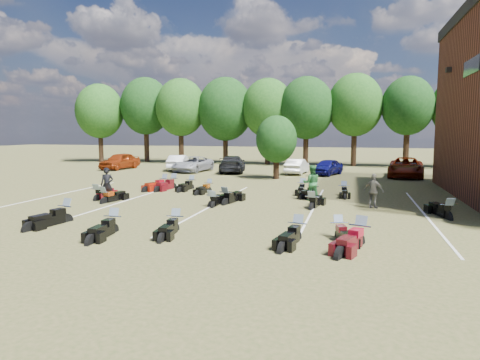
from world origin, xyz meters
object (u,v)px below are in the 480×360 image
(car_0, at_px, (120,161))
(motorcycle_7, at_px, (97,200))
(person_green, at_px, (312,183))
(car_4, at_px, (327,167))
(person_black, at_px, (107,185))
(motorcycle_3, at_px, (175,231))
(person_grey, at_px, (374,191))
(motorcycle_14, at_px, (173,188))
(motorcycle_0, at_px, (66,222))

(car_0, distance_m, motorcycle_7, 19.16)
(person_green, bearing_deg, car_4, -100.91)
(person_black, height_order, motorcycle_3, person_black)
(person_black, distance_m, motorcycle_7, 1.25)
(person_black, xyz_separation_m, motorcycle_7, (-0.81, 0.27, -0.91))
(motorcycle_3, height_order, motorcycle_7, motorcycle_7)
(car_0, height_order, person_grey, person_grey)
(car_4, bearing_deg, person_grey, -58.75)
(motorcycle_7, bearing_deg, car_4, -125.82)
(car_4, distance_m, person_black, 19.97)
(person_grey, relative_size, motorcycle_14, 0.70)
(car_0, xyz_separation_m, person_black, (9.46, -17.35, 0.11))
(person_green, distance_m, motorcycle_7, 11.67)
(person_green, height_order, person_grey, person_green)
(car_0, bearing_deg, motorcycle_14, -39.74)
(person_black, height_order, person_green, person_green)
(motorcycle_0, bearing_deg, person_black, 112.73)
(person_green, relative_size, motorcycle_7, 0.86)
(person_green, xyz_separation_m, motorcycle_14, (-9.22, 2.57, -0.96))
(motorcycle_3, distance_m, motorcycle_7, 8.97)
(person_grey, distance_m, motorcycle_0, 14.11)
(car_0, distance_m, person_black, 19.76)
(car_0, bearing_deg, person_green, -27.85)
(car_0, distance_m, motorcycle_3, 27.57)
(car_4, distance_m, person_green, 13.78)
(person_grey, height_order, motorcycle_7, person_grey)
(motorcycle_3, bearing_deg, person_grey, 37.36)
(person_black, distance_m, person_grey, 13.69)
(person_grey, bearing_deg, motorcycle_7, 30.36)
(motorcycle_7, bearing_deg, person_green, -167.16)
(car_4, xyz_separation_m, motorcycle_0, (-9.34, -21.96, -0.68))
(car_4, height_order, person_green, person_green)
(car_4, relative_size, person_green, 2.08)
(motorcycle_14, bearing_deg, person_black, -92.23)
(motorcycle_0, bearing_deg, car_0, 125.23)
(car_4, bearing_deg, person_green, -70.33)
(person_grey, bearing_deg, car_0, -9.26)
(motorcycle_0, xyz_separation_m, motorcycle_7, (-1.94, 5.23, 0.00))
(motorcycle_7, bearing_deg, motorcycle_0, 108.55)
(car_0, xyz_separation_m, person_green, (19.91, -14.13, 0.16))
(motorcycle_3, bearing_deg, car_0, 118.82)
(car_4, bearing_deg, motorcycle_3, -81.06)
(car_0, relative_size, motorcycle_14, 1.94)
(car_4, height_order, person_black, person_black)
(car_0, height_order, motorcycle_0, car_0)
(motorcycle_0, relative_size, motorcycle_3, 1.14)
(person_green, xyz_separation_m, motorcycle_7, (-11.26, -2.94, -0.96))
(person_grey, height_order, motorcycle_0, person_grey)
(car_4, height_order, motorcycle_7, car_4)
(car_0, xyz_separation_m, motorcycle_14, (10.69, -11.57, -0.80))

